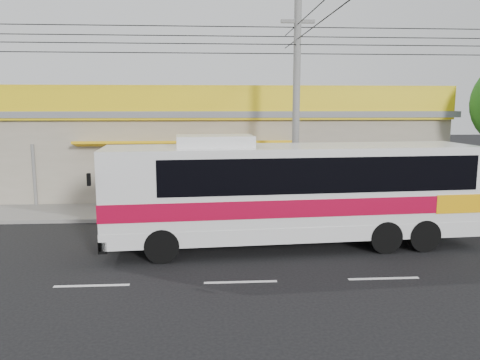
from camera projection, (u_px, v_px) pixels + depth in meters
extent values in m
plane|color=black|center=(235.00, 254.00, 15.23)|extent=(120.00, 120.00, 0.00)
cube|color=gray|center=(228.00, 210.00, 21.13)|extent=(30.00, 3.20, 0.15)
cube|color=gray|center=(224.00, 153.00, 26.33)|extent=(22.00, 8.00, 4.20)
cube|color=slate|center=(224.00, 113.00, 25.97)|extent=(22.60, 8.60, 0.30)
cube|color=yellow|center=(226.00, 103.00, 21.83)|extent=(22.00, 0.24, 1.60)
cube|color=red|center=(183.00, 103.00, 21.67)|extent=(9.00, 0.10, 1.20)
cube|color=#136E20|center=(363.00, 103.00, 22.22)|extent=(2.40, 0.10, 1.10)
cube|color=navy|center=(418.00, 103.00, 22.40)|extent=(2.20, 0.10, 1.10)
cube|color=red|center=(28.00, 103.00, 21.21)|extent=(3.00, 0.10, 1.10)
cube|color=#E9AE0C|center=(184.00, 144.00, 21.82)|extent=(10.00, 1.20, 0.37)
cube|color=silver|center=(291.00, 190.00, 15.77)|extent=(12.49, 3.42, 2.98)
cube|color=#A30627|center=(291.00, 200.00, 15.82)|extent=(12.53, 3.47, 0.57)
cube|color=#E19C0B|center=(438.00, 196.00, 16.54)|extent=(1.82, 2.74, 0.62)
cube|color=black|center=(312.00, 170.00, 15.76)|extent=(10.44, 3.32, 1.13)
cube|color=black|center=(105.00, 180.00, 14.88)|extent=(0.32, 2.27, 1.54)
cube|color=silver|center=(215.00, 141.00, 15.16)|extent=(2.56, 1.61, 0.37)
cylinder|color=black|center=(162.00, 246.00, 14.28)|extent=(1.09, 0.40, 1.07)
cylinder|color=black|center=(164.00, 226.00, 16.55)|extent=(1.09, 0.40, 1.07)
cylinder|color=black|center=(424.00, 235.00, 15.42)|extent=(1.09, 0.40, 1.07)
cylinder|color=black|center=(392.00, 219.00, 17.69)|extent=(1.09, 0.40, 1.07)
imported|color=maroon|center=(138.00, 200.00, 20.45)|extent=(2.06, 1.48, 1.03)
cylinder|color=slate|center=(296.00, 113.00, 18.84)|extent=(0.29, 0.29, 8.92)
cube|color=slate|center=(298.00, 21.00, 18.28)|extent=(1.34, 0.13, 0.13)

